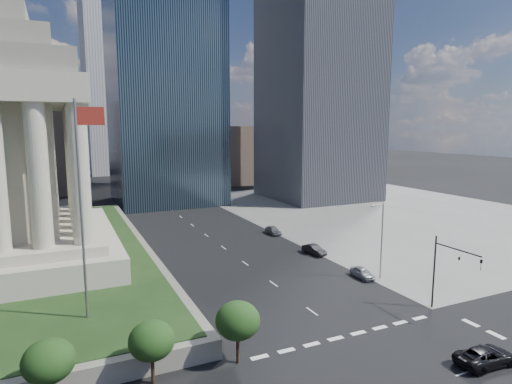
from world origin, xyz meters
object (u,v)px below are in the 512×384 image
traffic_signal_ne (449,265)px  parked_sedan_mid (314,250)px  flagpole (82,199)px  parked_sedan_far (273,230)px  parked_sedan_near (362,273)px  street_lamp_north (381,236)px  pickup_truck (486,356)px

traffic_signal_ne → parked_sedan_mid: 24.49m
traffic_signal_ne → parked_sedan_mid: (-1.00, 24.05, -4.54)m
flagpole → traffic_signal_ne: bearing=-16.7°
parked_sedan_far → parked_sedan_near: bearing=-87.8°
traffic_signal_ne → parked_sedan_mid: size_ratio=1.84×
street_lamp_north → parked_sedan_mid: street_lamp_north is taller
street_lamp_north → parked_sedan_near: size_ratio=2.47×
street_lamp_north → parked_sedan_far: 27.19m
parked_sedan_near → parked_sedan_mid: parked_sedan_mid is taller
traffic_signal_ne → parked_sedan_far: 38.26m
parked_sedan_far → pickup_truck: bearing=-92.8°
pickup_truck → parked_sedan_mid: (4.05, 32.56, -0.03)m
flagpole → parked_sedan_mid: size_ratio=4.61×
parked_sedan_near → parked_sedan_mid: bearing=94.5°
street_lamp_north → parked_sedan_far: street_lamp_north is taller
parked_sedan_near → pickup_truck: bearing=-96.4°
parked_sedan_near → parked_sedan_far: bearing=94.5°
traffic_signal_ne → pickup_truck: traffic_signal_ne is taller
flagpole → parked_sedan_mid: 38.12m
pickup_truck → parked_sedan_mid: size_ratio=1.24×
traffic_signal_ne → parked_sedan_far: size_ratio=1.83×
street_lamp_north → parked_sedan_mid: (-1.83, 12.74, -4.95)m
street_lamp_north → parked_sedan_near: street_lamp_north is taller
flagpole → pickup_truck: 36.93m
street_lamp_north → parked_sedan_far: bearing=93.9°
traffic_signal_ne → street_lamp_north: street_lamp_north is taller
flagpole → parked_sedan_near: size_ratio=4.94×
traffic_signal_ne → parked_sedan_near: traffic_signal_ne is taller
flagpole → parked_sedan_near: 35.63m
pickup_truck → traffic_signal_ne: bearing=-28.0°
flagpole → parked_sedan_near: (33.33, 2.10, -12.42)m
traffic_signal_ne → street_lamp_north: (0.83, 11.30, 0.41)m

